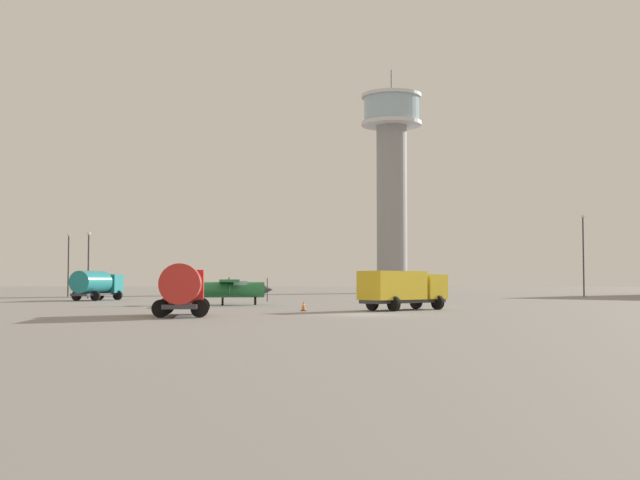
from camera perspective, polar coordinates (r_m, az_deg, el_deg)
ground_plane at (r=48.60m, az=3.21°, el=-5.26°), size 400.00×400.00×0.00m
control_tower at (r=129.80m, az=5.06°, el=4.94°), size 9.56×9.56×35.61m
airplane_green at (r=67.51m, az=-6.76°, el=-3.35°), size 8.18×10.46×3.07m
truck_box_yellow at (r=55.99m, az=5.82°, el=-3.35°), size 6.50×6.38×2.68m
truck_fuel_tanker_teal at (r=84.87m, az=-15.45°, el=-2.99°), size 4.11×6.90×2.97m
truck_fuel_tanker_red at (r=47.25m, az=-9.67°, el=-3.27°), size 3.77×6.77×2.97m
light_post_west at (r=105.64m, az=-17.26°, el=-1.24°), size 0.44×0.44×7.88m
light_post_east at (r=104.10m, az=18.01°, el=-0.57°), size 0.44×0.44×10.09m
light_post_north at (r=94.98m, az=-15.96°, el=-1.21°), size 0.44×0.44×7.52m
traffic_cone_near_left at (r=54.36m, az=-1.17°, el=-4.64°), size 0.36×0.36×0.71m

